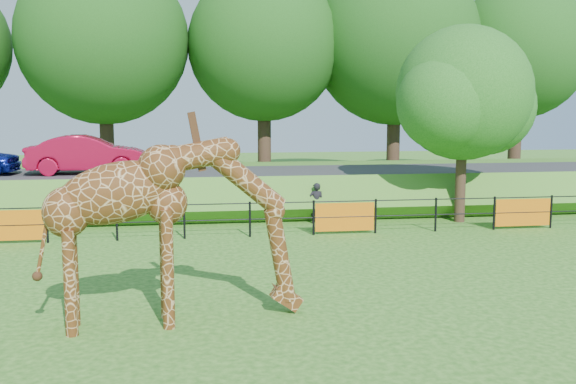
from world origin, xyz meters
The scene contains 9 objects.
ground centered at (0.00, 0.00, 0.00)m, with size 90.00×90.00×0.00m, color #235C17.
giraffe centered at (-2.06, 0.29, 1.73)m, with size 4.84×0.89×3.46m, color #562D11, non-canonical shape.
perimeter_fence centered at (0.00, 8.00, 0.55)m, with size 28.07×0.10×1.10m, color black, non-canonical shape.
embankment centered at (0.00, 15.50, 0.65)m, with size 40.00×9.00×1.30m, color #235C17.
road centered at (0.00, 14.00, 1.36)m, with size 40.00×5.00×0.12m, color #2D2D30.
car_red centered at (-5.74, 14.19, 2.17)m, with size 1.58×4.53×1.49m, color #BB0D33.
visitor centered at (2.47, 10.01, 0.70)m, with size 0.51×0.34×1.41m, color black.
tree_east centered at (7.60, 9.63, 4.28)m, with size 5.40×4.71×6.76m.
bg_tree_line centered at (1.89, 22.00, 7.19)m, with size 37.30×8.80×11.82m.
Camera 1 is at (-1.68, -11.44, 3.98)m, focal length 40.00 mm.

